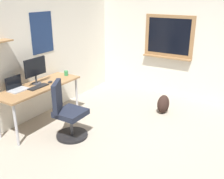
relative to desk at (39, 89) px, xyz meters
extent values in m
plane|color=#9E9384|center=(0.19, -2.09, -0.66)|extent=(5.20, 5.20, 0.00)
cube|color=silver|center=(0.19, 0.36, 0.64)|extent=(5.00, 0.10, 2.60)
cube|color=navy|center=(0.48, 0.31, 0.89)|extent=(0.52, 0.01, 0.74)
cube|color=silver|center=(2.64, -2.09, 0.64)|extent=(0.10, 5.00, 2.60)
cube|color=#997047|center=(2.58, -1.37, 0.69)|extent=(0.04, 1.10, 0.90)
cube|color=black|center=(2.56, -1.37, 0.69)|extent=(0.01, 0.94, 0.76)
cube|color=#997047|center=(2.53, -1.37, 0.23)|extent=(0.12, 1.10, 0.03)
cube|color=#997047|center=(0.00, 0.00, 0.06)|extent=(1.58, 0.57, 0.03)
cylinder|color=#B7B7BC|center=(-0.73, -0.22, -0.31)|extent=(0.04, 0.04, 0.70)
cylinder|color=#B7B7BC|center=(0.73, -0.22, -0.31)|extent=(0.04, 0.04, 0.70)
cylinder|color=#B7B7BC|center=(0.73, 0.22, -0.31)|extent=(0.04, 0.04, 0.70)
cylinder|color=black|center=(-0.08, -0.76, -0.64)|extent=(0.52, 0.52, 0.04)
cylinder|color=#4C4C51|center=(-0.08, -0.76, -0.45)|extent=(0.05, 0.05, 0.34)
cube|color=#1E2333|center=(-0.08, -0.76, -0.23)|extent=(0.44, 0.44, 0.09)
cube|color=#1E2333|center=(-0.18, -0.59, 0.05)|extent=(0.38, 0.26, 0.48)
cube|color=#ADAFB5|center=(-0.36, 0.10, 0.08)|extent=(0.31, 0.21, 0.02)
cube|color=black|center=(-0.36, 0.20, 0.20)|extent=(0.31, 0.01, 0.21)
cylinder|color=#38383D|center=(0.04, 0.10, 0.08)|extent=(0.17, 0.17, 0.01)
cylinder|color=#38383D|center=(0.04, 0.10, 0.16)|extent=(0.03, 0.03, 0.14)
cube|color=black|center=(0.04, 0.09, 0.38)|extent=(0.46, 0.02, 0.31)
cube|color=black|center=(-0.08, -0.07, 0.08)|extent=(0.37, 0.13, 0.02)
ellipsoid|color=#262628|center=(0.20, -0.07, 0.09)|extent=(0.10, 0.06, 0.03)
cylinder|color=#338C4C|center=(0.69, -0.02, 0.12)|extent=(0.08, 0.08, 0.09)
ellipsoid|color=black|center=(1.58, -1.71, -0.48)|extent=(0.32, 0.22, 0.36)
camera|label=1|loc=(-2.98, -3.32, 1.59)|focal=42.00mm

